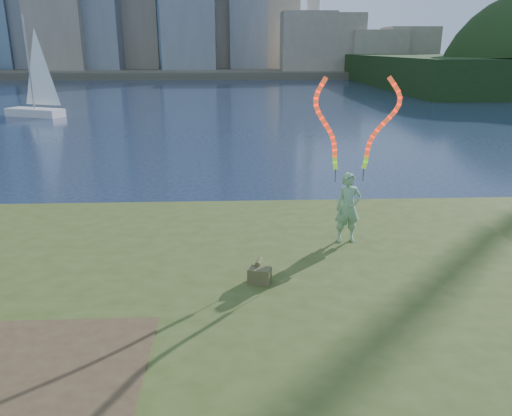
{
  "coord_description": "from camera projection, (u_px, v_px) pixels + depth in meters",
  "views": [
    {
      "loc": [
        0.65,
        -9.04,
        5.05
      ],
      "look_at": [
        1.12,
        1.0,
        1.82
      ],
      "focal_mm": 35.0,
      "sensor_mm": 36.0,
      "label": 1
    }
  ],
  "objects": [
    {
      "name": "ground",
      "position": [
        203.0,
        309.0,
        10.11
      ],
      "size": [
        320.0,
        320.0,
        0.0
      ],
      "primitive_type": "plane",
      "color": "#1A2741",
      "rests_on": "ground"
    },
    {
      "name": "sailboat",
      "position": [
        36.0,
        100.0,
        38.0
      ],
      "size": [
        4.82,
        3.17,
        7.42
      ],
      "rotation": [
        0.0,
        0.0,
        -0.4
      ],
      "color": "silver",
      "rests_on": "ground"
    },
    {
      "name": "canvas_bag",
      "position": [
        260.0,
        275.0,
        9.42
      ],
      "size": [
        0.48,
        0.54,
        0.4
      ],
      "rotation": [
        0.0,
        0.0,
        -0.29
      ],
      "color": "brown",
      "rests_on": "grassy_knoll"
    },
    {
      "name": "dirt_patch",
      "position": [
        25.0,
        378.0,
        6.72
      ],
      "size": [
        3.2,
        3.0,
        0.02
      ],
      "primitive_type": "cube",
      "color": "#47331E",
      "rests_on": "grassy_knoll"
    },
    {
      "name": "woman_with_ribbons",
      "position": [
        349.0,
        181.0,
        11.12
      ],
      "size": [
        2.04,
        0.43,
        4.0
      ],
      "rotation": [
        0.0,
        0.0,
        0.07
      ],
      "color": "#1B6B1F",
      "rests_on": "grassy_knoll"
    },
    {
      "name": "grassy_knoll",
      "position": [
        195.0,
        363.0,
        7.83
      ],
      "size": [
        20.0,
        18.0,
        0.8
      ],
      "color": "#3B4B1A",
      "rests_on": "ground"
    },
    {
      "name": "far_shore",
      "position": [
        228.0,
        71.0,
        100.25
      ],
      "size": [
        320.0,
        40.0,
        1.2
      ],
      "primitive_type": "cube",
      "color": "#494435",
      "rests_on": "ground"
    }
  ]
}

